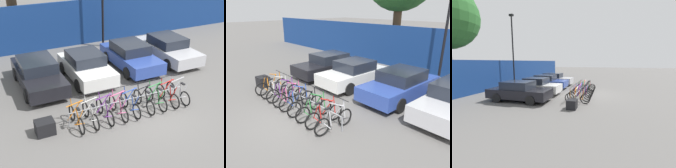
# 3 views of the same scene
# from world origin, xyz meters

# --- Properties ---
(ground_plane) EXTENTS (120.00, 120.00, 0.00)m
(ground_plane) POSITION_xyz_m (0.00, 0.00, 0.00)
(ground_plane) COLOR #605E5B
(hoarding_wall) EXTENTS (36.00, 0.16, 2.89)m
(hoarding_wall) POSITION_xyz_m (0.00, 9.50, 1.44)
(hoarding_wall) COLOR navy
(hoarding_wall) RESTS_ON ground
(bike_rack) EXTENTS (5.29, 0.04, 0.57)m
(bike_rack) POSITION_xyz_m (-0.72, 0.68, 0.50)
(bike_rack) COLOR gray
(bike_rack) RESTS_ON ground
(bicycle_orange) EXTENTS (0.68, 1.71, 1.05)m
(bicycle_orange) POSITION_xyz_m (-3.09, 0.53, 0.38)
(bicycle_orange) COLOR black
(bicycle_orange) RESTS_ON ground
(bicycle_white) EXTENTS (0.68, 1.71, 1.05)m
(bicycle_white) POSITION_xyz_m (-2.51, 0.53, 0.38)
(bicycle_white) COLOR black
(bicycle_white) RESTS_ON ground
(bicycle_purple) EXTENTS (0.68, 1.71, 1.05)m
(bicycle_purple) POSITION_xyz_m (-1.90, 0.53, 0.38)
(bicycle_purple) COLOR black
(bicycle_purple) RESTS_ON ground
(bicycle_pink) EXTENTS (0.68, 1.71, 1.05)m
(bicycle_pink) POSITION_xyz_m (-1.30, 0.53, 0.38)
(bicycle_pink) COLOR black
(bicycle_pink) RESTS_ON ground
(bicycle_blue) EXTENTS (0.68, 1.71, 1.05)m
(bicycle_blue) POSITION_xyz_m (-0.74, 0.53, 0.38)
(bicycle_blue) COLOR black
(bicycle_blue) RESTS_ON ground
(bicycle_black) EXTENTS (0.68, 1.71, 1.05)m
(bicycle_black) POSITION_xyz_m (-0.09, 0.53, 0.38)
(bicycle_black) COLOR black
(bicycle_black) RESTS_ON ground
(bicycle_green) EXTENTS (0.68, 1.71, 1.05)m
(bicycle_green) POSITION_xyz_m (0.50, 0.53, 0.38)
(bicycle_green) COLOR black
(bicycle_green) RESTS_ON ground
(bicycle_red) EXTENTS (0.68, 1.71, 1.05)m
(bicycle_red) POSITION_xyz_m (1.11, 0.53, 0.38)
(bicycle_red) COLOR black
(bicycle_red) RESTS_ON ground
(bicycle_silver) EXTENTS (0.68, 1.71, 1.05)m
(bicycle_silver) POSITION_xyz_m (1.65, 0.53, 0.38)
(bicycle_silver) COLOR black
(bicycle_silver) RESTS_ON ground
(car_black) EXTENTS (1.91, 4.35, 1.40)m
(car_black) POSITION_xyz_m (-3.53, 4.56, 0.69)
(car_black) COLOR black
(car_black) RESTS_ON ground
(car_white) EXTENTS (1.91, 3.93, 1.40)m
(car_white) POSITION_xyz_m (-1.15, 4.36, 0.69)
(car_white) COLOR silver
(car_white) RESTS_ON ground
(car_blue) EXTENTS (1.91, 4.22, 1.40)m
(car_blue) POSITION_xyz_m (1.56, 4.66, 0.69)
(car_blue) COLOR #2D479E
(car_blue) RESTS_ON ground
(lamp_post) EXTENTS (0.24, 0.44, 7.63)m
(lamp_post) POSITION_xyz_m (1.68, 8.50, 4.18)
(lamp_post) COLOR black
(lamp_post) RESTS_ON ground
(cargo_crate) EXTENTS (0.70, 0.56, 0.55)m
(cargo_crate) POSITION_xyz_m (-4.30, 0.61, 0.28)
(cargo_crate) COLOR black
(cargo_crate) RESTS_ON ground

